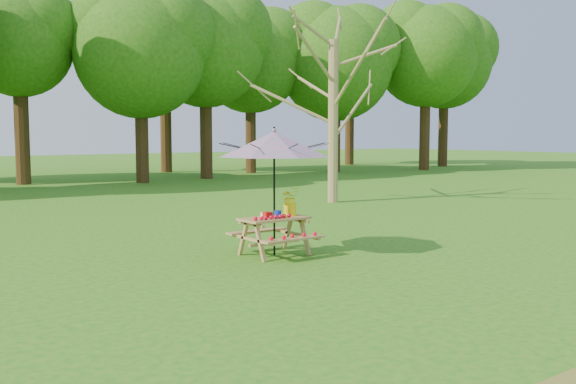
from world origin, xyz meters
TOP-DOWN VIEW (x-y plane):
  - ground at (0.00, 0.00)m, footprint 120.00×120.00m
  - picnic_table at (-2.45, 3.88)m, footprint 1.20×1.32m
  - patio_umbrella at (-2.44, 3.88)m, footprint 2.42×2.42m
  - produce_bins at (-2.49, 3.90)m, footprint 0.26×0.43m
  - tomatoes_row at (-2.59, 3.70)m, footprint 0.77×0.13m
  - flower_bucket at (-2.08, 3.91)m, footprint 0.32×0.28m

SIDE VIEW (x-z plane):
  - ground at x=0.00m, z-range 0.00..0.00m
  - picnic_table at x=-2.45m, z-range -0.01..0.66m
  - tomatoes_row at x=-2.59m, z-range 0.67..0.74m
  - produce_bins at x=-2.49m, z-range 0.66..0.79m
  - flower_bucket at x=-2.08m, z-range 0.69..1.20m
  - patio_umbrella at x=-2.44m, z-range 0.82..3.07m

